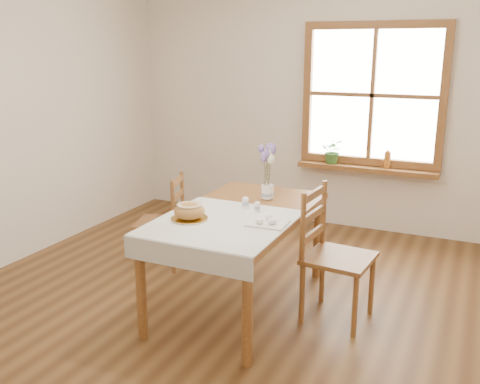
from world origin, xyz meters
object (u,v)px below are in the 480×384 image
object	(u,v)px
dining_table	(240,222)
bread_plate	(189,219)
chair_right	(339,256)
flower_vase	(267,193)
chair_left	(159,221)

from	to	relation	value
dining_table	bread_plate	bearing A→B (deg)	-122.87
chair_right	flower_vase	xyz separation A→B (m)	(-0.68, 0.30, 0.32)
dining_table	bread_plate	size ratio (longest dim) A/B	6.33
dining_table	flower_vase	distance (m)	0.42
chair_left	chair_right	distance (m)	1.75
flower_vase	dining_table	bearing A→B (deg)	-98.59
dining_table	chair_right	size ratio (longest dim) A/B	1.64
flower_vase	chair_right	bearing A→B (deg)	-24.10
chair_left	chair_right	world-z (taller)	chair_right
bread_plate	flower_vase	xyz separation A→B (m)	(0.29, 0.75, 0.04)
dining_table	chair_right	bearing A→B (deg)	6.83
flower_vase	chair_left	bearing A→B (deg)	-179.78
flower_vase	bread_plate	bearing A→B (deg)	-111.06
chair_right	bread_plate	size ratio (longest dim) A/B	3.85
chair_left	flower_vase	world-z (taller)	flower_vase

